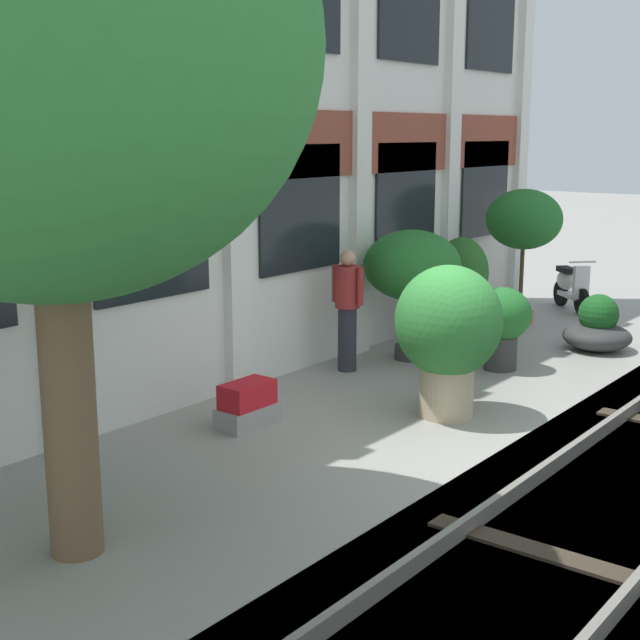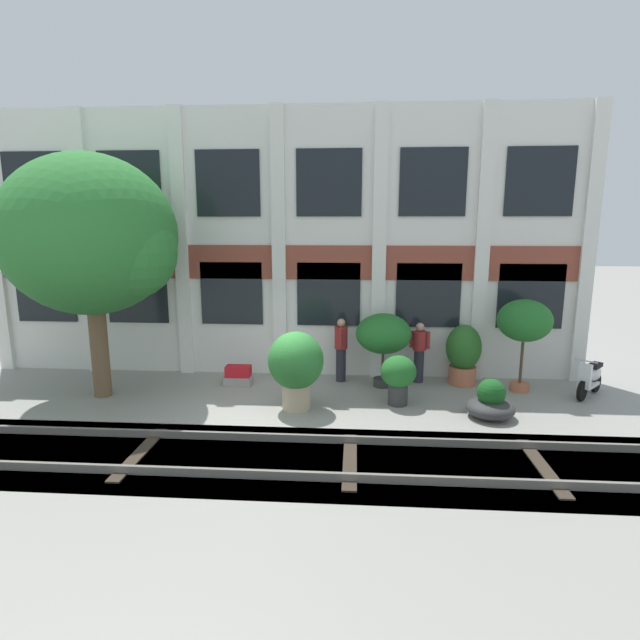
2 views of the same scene
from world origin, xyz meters
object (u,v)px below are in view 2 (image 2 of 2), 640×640
(potted_plant_glazed_jar, at_px, (463,353))
(potted_plant_low_pan, at_px, (383,335))
(scooter_near_curb, at_px, (591,378))
(resident_by_doorway, at_px, (419,351))
(potted_plant_terracotta_small, at_px, (525,322))
(potted_plant_stone_basin, at_px, (398,375))
(potted_plant_wide_bowl, at_px, (491,403))
(potted_plant_square_trough, at_px, (238,376))
(broadleaf_tree, at_px, (90,240))
(potted_plant_fluted_column, at_px, (296,364))
(resident_watching_tracks, at_px, (341,348))

(potted_plant_glazed_jar, bearing_deg, potted_plant_low_pan, -170.80)
(scooter_near_curb, bearing_deg, resident_by_doorway, -58.01)
(potted_plant_terracotta_small, height_order, resident_by_doorway, potted_plant_terracotta_small)
(scooter_near_curb, bearing_deg, potted_plant_terracotta_small, -55.95)
(scooter_near_curb, bearing_deg, potted_plant_stone_basin, -35.86)
(potted_plant_stone_basin, bearing_deg, potted_plant_wide_bowl, -18.83)
(potted_plant_glazed_jar, xyz_separation_m, potted_plant_terracotta_small, (1.33, -0.45, 0.91))
(potted_plant_square_trough, distance_m, potted_plant_stone_basin, 4.18)
(potted_plant_wide_bowl, bearing_deg, potted_plant_square_trough, 163.25)
(broadleaf_tree, height_order, potted_plant_wide_bowl, broadleaf_tree)
(resident_by_doorway, bearing_deg, potted_plant_low_pan, -50.84)
(potted_plant_glazed_jar, height_order, scooter_near_curb, potted_plant_glazed_jar)
(potted_plant_square_trough, xyz_separation_m, potted_plant_fluted_column, (1.69, -1.59, 0.80))
(potted_plant_square_trough, height_order, potted_plant_fluted_column, potted_plant_fluted_column)
(broadleaf_tree, height_order, potted_plant_square_trough, broadleaf_tree)
(potted_plant_terracotta_small, relative_size, resident_by_doorway, 1.45)
(potted_plant_glazed_jar, relative_size, resident_watching_tracks, 0.93)
(potted_plant_fluted_column, xyz_separation_m, potted_plant_low_pan, (2.02, 1.76, 0.31))
(potted_plant_square_trough, bearing_deg, potted_plant_glazed_jar, 5.03)
(potted_plant_glazed_jar, bearing_deg, potted_plant_fluted_column, -152.95)
(potted_plant_wide_bowl, bearing_deg, broadleaf_tree, 175.14)
(broadleaf_tree, relative_size, resident_watching_tracks, 3.38)
(potted_plant_glazed_jar, xyz_separation_m, resident_watching_tracks, (-3.16, 0.02, 0.07))
(potted_plant_fluted_column, bearing_deg, potted_plant_low_pan, 41.01)
(potted_plant_fluted_column, bearing_deg, potted_plant_wide_bowl, -2.67)
(potted_plant_wide_bowl, bearing_deg, resident_watching_tracks, 144.89)
(resident_by_doorway, bearing_deg, potted_plant_square_trough, -67.01)
(potted_plant_fluted_column, bearing_deg, resident_by_doorway, 36.06)
(potted_plant_low_pan, bearing_deg, potted_plant_fluted_column, -138.99)
(scooter_near_curb, xyz_separation_m, resident_watching_tracks, (-6.08, 0.72, 0.47))
(broadleaf_tree, distance_m, scooter_near_curb, 12.31)
(potted_plant_fluted_column, height_order, potted_plant_terracotta_small, potted_plant_terracotta_small)
(potted_plant_terracotta_small, bearing_deg, potted_plant_low_pan, 178.09)
(scooter_near_curb, height_order, resident_by_doorway, resident_by_doorway)
(potted_plant_stone_basin, relative_size, scooter_near_curb, 1.08)
(potted_plant_stone_basin, xyz_separation_m, potted_plant_low_pan, (-0.28, 1.30, 0.66))
(potted_plant_low_pan, relative_size, scooter_near_curb, 1.77)
(potted_plant_glazed_jar, height_order, potted_plant_low_pan, potted_plant_low_pan)
(potted_plant_square_trough, bearing_deg, potted_plant_low_pan, 2.67)
(potted_plant_stone_basin, bearing_deg, potted_plant_fluted_column, -168.74)
(broadleaf_tree, distance_m, potted_plant_fluted_column, 5.54)
(potted_plant_glazed_jar, height_order, potted_plant_fluted_column, potted_plant_fluted_column)
(potted_plant_square_trough, distance_m, potted_plant_low_pan, 3.88)
(broadleaf_tree, relative_size, potted_plant_fluted_column, 3.20)
(broadleaf_tree, bearing_deg, potted_plant_wide_bowl, -4.86)
(potted_plant_stone_basin, bearing_deg, potted_plant_terracotta_small, 20.77)
(potted_plant_terracotta_small, bearing_deg, scooter_near_curb, -8.84)
(scooter_near_curb, relative_size, resident_by_doorway, 0.67)
(potted_plant_square_trough, height_order, scooter_near_curb, scooter_near_curb)
(scooter_near_curb, bearing_deg, broadleaf_tree, -43.12)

